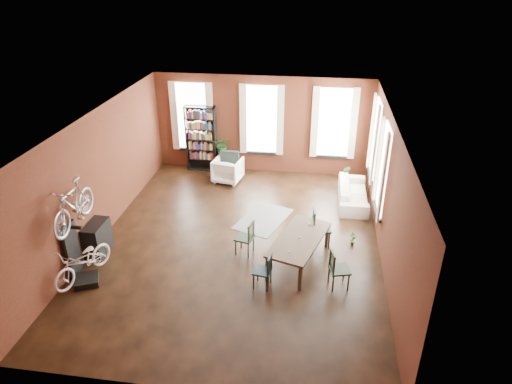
% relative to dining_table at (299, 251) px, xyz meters
% --- Properties ---
extents(room, '(9.00, 9.04, 3.22)m').
position_rel_dining_table_xyz_m(room, '(-1.32, 1.27, 1.79)').
color(room, black).
rests_on(room, ground).
extents(dining_table, '(1.47, 2.20, 0.69)m').
position_rel_dining_table_xyz_m(dining_table, '(0.00, 0.00, 0.00)').
color(dining_table, '#4B3C2D').
rests_on(dining_table, ground).
extents(dining_chair_a, '(0.43, 0.43, 0.81)m').
position_rel_dining_table_xyz_m(dining_chair_a, '(-0.73, -0.97, 0.06)').
color(dining_chair_a, '#183235').
rests_on(dining_chair_a, ground).
extents(dining_chair_b, '(0.49, 0.49, 0.87)m').
position_rel_dining_table_xyz_m(dining_chair_b, '(-1.32, 0.22, 0.09)').
color(dining_chair_b, black).
rests_on(dining_chair_b, ground).
extents(dining_chair_c, '(0.51, 0.51, 0.90)m').
position_rel_dining_table_xyz_m(dining_chair_c, '(0.91, -0.75, 0.11)').
color(dining_chair_c, black).
rests_on(dining_chair_c, ground).
extents(dining_chair_d, '(0.51, 0.51, 1.00)m').
position_rel_dining_table_xyz_m(dining_chair_d, '(0.49, 0.83, 0.16)').
color(dining_chair_d, '#193736').
rests_on(dining_chair_d, ground).
extents(bookshelf, '(1.00, 0.32, 2.20)m').
position_rel_dining_table_xyz_m(bookshelf, '(-3.56, 4.95, 0.76)').
color(bookshelf, black).
rests_on(bookshelf, ground).
extents(white_armchair, '(0.95, 0.91, 0.86)m').
position_rel_dining_table_xyz_m(white_armchair, '(-2.53, 4.15, 0.08)').
color(white_armchair, white).
rests_on(white_armchair, ground).
extents(cream_sofa, '(0.61, 2.08, 0.81)m').
position_rel_dining_table_xyz_m(cream_sofa, '(1.39, 3.25, 0.06)').
color(cream_sofa, beige).
rests_on(cream_sofa, ground).
extents(striped_rug, '(1.60, 1.99, 0.01)m').
position_rel_dining_table_xyz_m(striped_rug, '(-1.08, 1.89, -0.34)').
color(striped_rug, black).
rests_on(striped_rug, ground).
extents(bike_trainer, '(0.67, 0.67, 0.15)m').
position_rel_dining_table_xyz_m(bike_trainer, '(-4.58, -1.43, -0.27)').
color(bike_trainer, black).
rests_on(bike_trainer, ground).
extents(bike_wall_rack, '(0.16, 0.60, 1.30)m').
position_rel_dining_table_xyz_m(bike_wall_rack, '(-4.96, -1.15, 0.31)').
color(bike_wall_rack, black).
rests_on(bike_wall_rack, ground).
extents(console_table, '(0.40, 0.80, 0.80)m').
position_rel_dining_table_xyz_m(console_table, '(-4.84, -0.25, 0.06)').
color(console_table, black).
rests_on(console_table, ground).
extents(plant_stand, '(0.36, 0.36, 0.62)m').
position_rel_dining_table_xyz_m(plant_stand, '(-2.89, 4.95, -0.03)').
color(plant_stand, black).
rests_on(plant_stand, ground).
extents(plant_by_sofa, '(0.39, 0.62, 0.27)m').
position_rel_dining_table_xyz_m(plant_by_sofa, '(1.18, 4.56, -0.21)').
color(plant_by_sofa, '#2C5F26').
rests_on(plant_by_sofa, ground).
extents(plant_small, '(0.36, 0.41, 0.13)m').
position_rel_dining_table_xyz_m(plant_small, '(1.28, 0.96, -0.28)').
color(plant_small, '#376227').
rests_on(plant_small, ground).
extents(bicycle_floor, '(0.79, 0.96, 1.58)m').
position_rel_dining_table_xyz_m(bicycle_floor, '(-4.59, -1.41, 0.59)').
color(bicycle_floor, silver).
rests_on(bicycle_floor, bike_trainer).
extents(bicycle_hung, '(0.47, 1.00, 1.66)m').
position_rel_dining_table_xyz_m(bicycle_hung, '(-4.71, -1.15, 1.79)').
color(bicycle_hung, '#A5A8AD').
rests_on(bicycle_hung, bike_wall_rack).
extents(plant_on_stand, '(0.62, 0.67, 0.47)m').
position_rel_dining_table_xyz_m(plant_on_stand, '(-2.86, 4.94, 0.52)').
color(plant_on_stand, '#225120').
rests_on(plant_on_stand, plant_stand).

